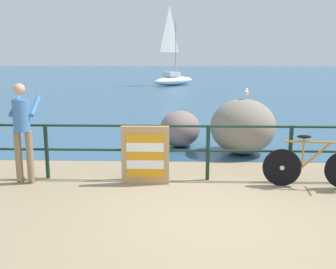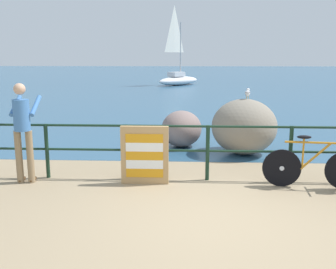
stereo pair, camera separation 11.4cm
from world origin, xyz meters
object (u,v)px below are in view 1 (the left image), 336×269
Objects in this scene: bicycle at (323,161)px; person_at_railing at (23,128)px; breakwater_boulder_main at (243,126)px; folded_deckchair_stack at (145,155)px; sailboat at (174,76)px; breakwater_boulder_left at (180,129)px; seagull at (246,93)px.

person_at_railing reaches higher than bicycle.
bicycle is 2.58m from breakwater_boulder_main.
folded_deckchair_stack is (-3.06, 0.11, 0.06)m from bicycle.
person_at_railing is at bearing -145.63° from sailboat.
bicycle is 1.12× the size of breakwater_boulder_main.
person_at_railing is 1.71× the size of folded_deckchair_stack.
breakwater_boulder_main is at bearing -64.87° from person_at_railing.
breakwater_boulder_left is (2.76, 2.99, -0.54)m from person_at_railing.
sailboat is (0.06, 24.57, 0.19)m from folded_deckchair_stack.
seagull reaches higher than breakwater_boulder_main.
bicycle is 4.95× the size of seagull.
sailboat reaches higher than person_at_railing.
folded_deckchair_stack is 3.04× the size of seagull.
folded_deckchair_stack is at bearing -140.64° from sailboat.
bicycle is 1.42× the size of breakwater_boulder_left.
folded_deckchair_stack is at bearing -92.73° from person_at_railing.
person_at_railing reaches higher than breakwater_boulder_main.
person_at_railing is (-5.20, 0.09, 0.53)m from bicycle.
person_at_railing is 0.29× the size of sailboat.
seagull is at bearing -64.60° from person_at_railing.
sailboat reaches higher than seagull.
folded_deckchair_stack is (2.15, 0.02, -0.47)m from person_at_railing.
breakwater_boulder_main is 4.42× the size of seagull.
seagull reaches higher than bicycle.
sailboat is at bearing 102.88° from bicycle.
folded_deckchair_stack is 3.27m from seagull.
seagull is (-0.93, 2.43, 0.96)m from bicycle.
person_at_railing is 4.10m from breakwater_boulder_left.
person_at_railing reaches higher than seagull.
bicycle reaches higher than breakwater_boulder_left.
breakwater_boulder_main is at bearing 118.59° from bicycle.
sailboat is (-2.06, 22.24, -0.71)m from seagull.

